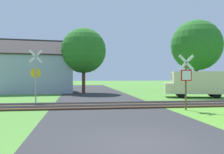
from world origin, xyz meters
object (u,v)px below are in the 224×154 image
Objects in this scene: house at (37,73)px; tree_center at (84,51)px; mail_truck at (195,83)px; stop_sign_near at (186,78)px; crossing_sign_far at (36,73)px; tree_far at (196,45)px.

house is 6.07m from tree_center.
mail_truck is (9.46, -6.58, -3.32)m from tree_center.
stop_sign_near is 0.44× the size of tree_center.
crossing_sign_far reaches higher than mail_truck.
tree_center is (-14.29, -2.76, -1.14)m from tree_far.
stop_sign_near is 19.18m from house.
stop_sign_near is at bearing 164.92° from mail_truck.
stop_sign_near reaches higher than mail_truck.
house reaches higher than mail_truck.
house is 1.22× the size of tree_center.
house is 1.64× the size of mail_truck.
house is (-10.41, 16.10, 0.46)m from stop_sign_near.
tree_far is at bearing -5.58° from house.
mail_truck is at bearing -117.30° from tree_far.
tree_far is 11.43m from mail_truck.
tree_center is at bearing 64.21° from crossing_sign_far.
tree_far reaches higher than crossing_sign_far.
house reaches higher than crossing_sign_far.
tree_far is at bearing 10.95° from tree_center.
house is 19.81m from tree_far.
stop_sign_near is 0.34× the size of tree_far.
stop_sign_near is 0.36× the size of house.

